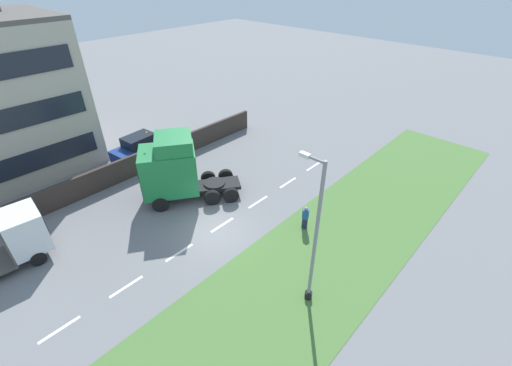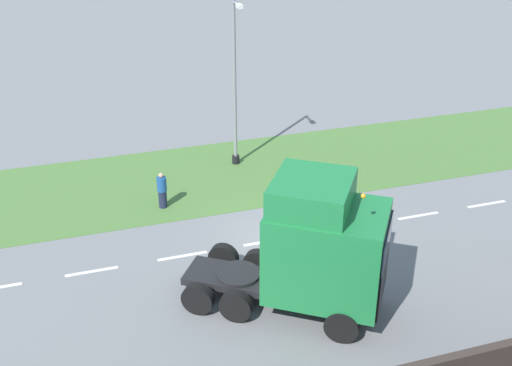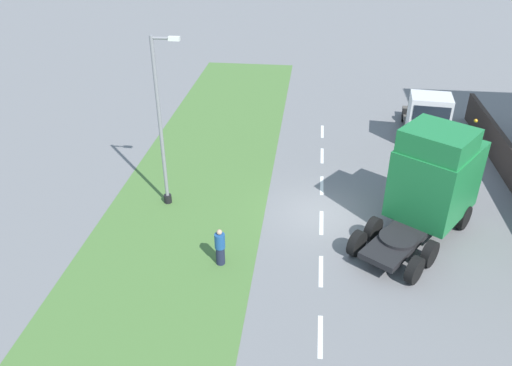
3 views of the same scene
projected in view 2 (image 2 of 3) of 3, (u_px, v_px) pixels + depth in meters
ground_plane at (284, 239)px, 24.10m from camera, size 120.00×120.00×0.00m
grass_verge at (240, 172)px, 29.19m from camera, size 7.00×44.00×0.01m
lane_markings at (267, 242)px, 23.91m from camera, size 0.16×21.00×0.00m
lorry_cab at (318, 248)px, 19.28m from camera, size 5.56×6.42×4.71m
lamp_post at (235, 93)px, 28.42m from camera, size 1.29×0.35×7.54m
pedestrian at (162, 191)px, 25.93m from camera, size 0.39×0.39×1.56m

